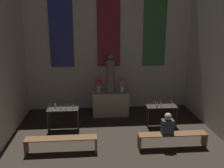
% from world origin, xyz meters
% --- Properties ---
extents(wall_back, '(7.22, 0.16, 5.90)m').
position_xyz_m(wall_back, '(0.00, 10.30, 2.98)').
color(wall_back, beige).
rests_on(wall_back, ground_plane).
extents(altar, '(1.45, 0.63, 0.99)m').
position_xyz_m(altar, '(0.00, 9.32, 0.49)').
color(altar, '#ADA38E').
rests_on(altar, ground_plane).
extents(statue, '(0.33, 0.33, 1.55)m').
position_xyz_m(statue, '(0.00, 9.32, 1.71)').
color(statue, slate).
rests_on(statue, altar).
extents(flower_vase_left, '(0.29, 0.29, 0.54)m').
position_xyz_m(flower_vase_left, '(-0.47, 9.32, 1.32)').
color(flower_vase_left, beige).
rests_on(flower_vase_left, altar).
extents(flower_vase_right, '(0.29, 0.29, 0.54)m').
position_xyz_m(flower_vase_right, '(0.47, 9.32, 1.32)').
color(flower_vase_right, beige).
rests_on(flower_vase_right, altar).
extents(candle_rack_left, '(1.10, 0.46, 0.97)m').
position_xyz_m(candle_rack_left, '(-1.79, 8.09, 0.67)').
color(candle_rack_left, '#332D28').
rests_on(candle_rack_left, ground_plane).
extents(candle_rack_right, '(1.10, 0.46, 0.97)m').
position_xyz_m(candle_rack_right, '(1.78, 8.09, 0.67)').
color(candle_rack_right, '#332D28').
rests_on(candle_rack_right, ground_plane).
extents(pew_back_left, '(2.11, 0.36, 0.47)m').
position_xyz_m(pew_back_left, '(-1.68, 6.45, 0.35)').
color(pew_back_left, brown).
rests_on(pew_back_left, ground_plane).
extents(pew_back_right, '(2.11, 0.36, 0.47)m').
position_xyz_m(pew_back_right, '(1.68, 6.45, 0.35)').
color(pew_back_right, brown).
rests_on(pew_back_right, ground_plane).
extents(person_seated, '(0.36, 0.24, 0.67)m').
position_xyz_m(person_seated, '(1.51, 6.45, 0.77)').
color(person_seated, '#383D47').
rests_on(person_seated, pew_back_right).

